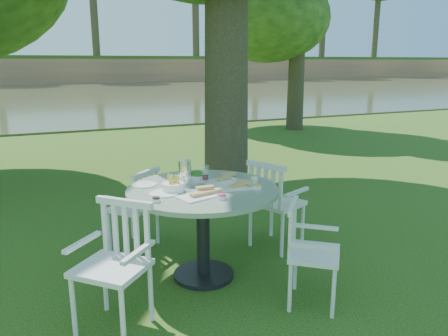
{
  "coord_description": "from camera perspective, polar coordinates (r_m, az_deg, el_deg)",
  "views": [
    {
      "loc": [
        -1.84,
        -3.96,
        1.96
      ],
      "look_at": [
        0.0,
        0.2,
        0.85
      ],
      "focal_mm": 35.0,
      "sensor_mm": 36.0,
      "label": 1
    }
  ],
  "objects": [
    {
      "name": "far_bank",
      "position": [
        45.44,
        -22.32,
        19.43
      ],
      "size": [
        100.0,
        18.0,
        15.2
      ],
      "color": "#926144",
      "rests_on": "ground"
    },
    {
      "name": "table",
      "position": [
        3.95,
        -2.78,
        -5.04
      ],
      "size": [
        1.36,
        1.36,
        0.86
      ],
      "color": "black",
      "rests_on": "ground"
    },
    {
      "name": "chair_ne",
      "position": [
        4.62,
        6.27,
        -3.99
      ],
      "size": [
        0.61,
        0.62,
        0.96
      ],
      "rotation": [
        0.0,
        0.0,
        -4.31
      ],
      "color": "silver",
      "rests_on": "ground"
    },
    {
      "name": "chair_se",
      "position": [
        3.67,
        10.44,
        -9.94
      ],
      "size": [
        0.58,
        0.59,
        0.85
      ],
      "rotation": [
        0.0,
        0.0,
        0.89
      ],
      "color": "silver",
      "rests_on": "ground"
    },
    {
      "name": "chair_nw",
      "position": [
        4.7,
        -11.01,
        -4.51
      ],
      "size": [
        0.6,
        0.6,
        0.87
      ],
      "rotation": [
        0.0,
        0.0,
        -2.45
      ],
      "color": "silver",
      "rests_on": "ground"
    },
    {
      "name": "chair_sw",
      "position": [
        3.41,
        -13.66,
        -10.91
      ],
      "size": [
        0.66,
        0.66,
        0.95
      ],
      "rotation": [
        0.0,
        0.0,
        -0.79
      ],
      "color": "silver",
      "rests_on": "ground"
    },
    {
      "name": "tableware",
      "position": [
        3.92,
        -4.11,
        -1.9
      ],
      "size": [
        1.14,
        0.83,
        0.23
      ],
      "color": "white",
      "rests_on": "table"
    },
    {
      "name": "ground",
      "position": [
        4.79,
        0.98,
        -10.46
      ],
      "size": [
        140.0,
        140.0,
        0.0
      ],
      "primitive_type": "plane",
      "color": "#1A390B",
      "rests_on": "ground"
    },
    {
      "name": "river",
      "position": [
        27.1,
        -20.11,
        8.74
      ],
      "size": [
        100.0,
        28.0,
        0.12
      ],
      "primitive_type": "cube",
      "color": "#363C23",
      "rests_on": "ground"
    }
  ]
}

